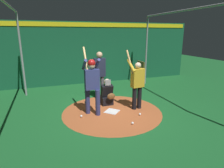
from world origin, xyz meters
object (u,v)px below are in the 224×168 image
at_px(home_plate, 112,111).
at_px(visitor, 137,83).
at_px(umpire, 100,73).
at_px(baseball_1, 133,123).
at_px(baseball_2, 81,116).
at_px(batter, 92,82).
at_px(catcher, 107,95).
at_px(baseball_0, 140,114).
at_px(bat_rack, 139,71).

height_order(home_plate, visitor, visitor).
bearing_deg(umpire, visitor, 31.00).
bearing_deg(baseball_1, baseball_2, -126.59).
height_order(batter, catcher, batter).
relative_size(baseball_0, baseball_2, 1.00).
distance_m(catcher, umpire, 1.01).
distance_m(bat_rack, baseball_0, 4.91).
distance_m(catcher, baseball_1, 1.77).
relative_size(batter, baseball_1, 28.47).
distance_m(batter, bat_rack, 5.22).
relative_size(umpire, baseball_0, 24.88).
bearing_deg(batter, baseball_0, 65.86).
bearing_deg(bat_rack, home_plate, -37.89).
height_order(umpire, baseball_0, umpire).
xyz_separation_m(home_plate, catcher, (-0.68, 0.06, 0.37)).
bearing_deg(visitor, catcher, -137.45).
height_order(bat_rack, baseball_1, bat_rack).
xyz_separation_m(bat_rack, baseball_0, (4.36, -2.21, -0.45)).
xyz_separation_m(visitor, baseball_2, (0.08, -1.92, -0.88)).
height_order(home_plate, baseball_1, baseball_1).
height_order(home_plate, bat_rack, bat_rack).
height_order(catcher, umpire, umpire).
bearing_deg(baseball_1, bat_rack, 150.81).
relative_size(catcher, umpire, 0.52).
relative_size(catcher, baseball_2, 13.00).
xyz_separation_m(umpire, baseball_2, (1.53, -1.05, -1.00)).
bearing_deg(baseball_0, baseball_1, -45.59).
distance_m(catcher, visitor, 1.22).
bearing_deg(catcher, batter, -47.56).
bearing_deg(baseball_0, home_plate, -128.00).
height_order(visitor, baseball_2, visitor).
xyz_separation_m(baseball_0, baseball_1, (0.48, -0.49, 0.00)).
bearing_deg(catcher, bat_rack, 137.04).
bearing_deg(baseball_0, umpire, -160.17).
relative_size(visitor, baseball_0, 26.76).
distance_m(catcher, baseball_2, 1.39).
relative_size(bat_rack, baseball_0, 15.95).
xyz_separation_m(umpire, baseball_0, (2.01, 0.72, -1.00)).
bearing_deg(visitor, home_plate, -98.46).
bearing_deg(umpire, catcher, 3.55).
xyz_separation_m(home_plate, visitor, (0.02, 0.88, 0.91)).
bearing_deg(baseball_1, umpire, -174.58).
height_order(home_plate, catcher, catcher).
xyz_separation_m(home_plate, bat_rack, (-3.79, 2.95, 0.48)).
distance_m(catcher, baseball_0, 1.46).
distance_m(umpire, baseball_2, 2.11).
bearing_deg(home_plate, catcher, 175.37).
bearing_deg(home_plate, umpire, 179.67).
xyz_separation_m(home_plate, batter, (-0.04, -0.64, 1.06)).
bearing_deg(catcher, home_plate, -4.63).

